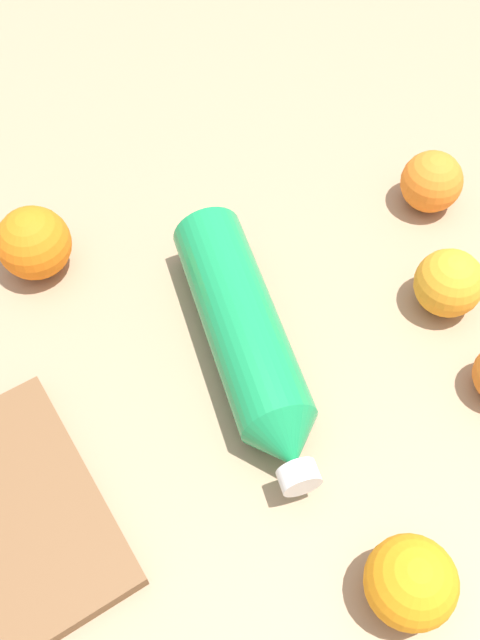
{
  "coord_description": "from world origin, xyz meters",
  "views": [
    {
      "loc": [
        0.36,
        -0.09,
        0.65
      ],
      "look_at": [
        -0.03,
        -0.01,
        0.04
      ],
      "focal_mm": 40.69,
      "sensor_mm": 36.0,
      "label": 1
    }
  ],
  "objects_px": {
    "water_bottle": "(247,339)",
    "orange_4": "(449,283)",
    "orange_0": "(34,243)",
    "cutting_board": "(4,521)",
    "orange_1": "(411,582)",
    "orange_3": "(432,182)"
  },
  "relations": [
    {
      "from": "cutting_board",
      "to": "orange_4",
      "type": "bearing_deg",
      "value": 87.17
    },
    {
      "from": "water_bottle",
      "to": "cutting_board",
      "type": "height_order",
      "value": "water_bottle"
    },
    {
      "from": "orange_3",
      "to": "orange_4",
      "type": "distance_m",
      "value": 0.15
    },
    {
      "from": "orange_0",
      "to": "orange_3",
      "type": "xyz_separation_m",
      "value": [
        -0.0,
        0.46,
        -0.0
      ]
    },
    {
      "from": "orange_1",
      "to": "orange_4",
      "type": "distance_m",
      "value": 0.31
    },
    {
      "from": "orange_0",
      "to": "cutting_board",
      "type": "distance_m",
      "value": 0.3
    },
    {
      "from": "orange_1",
      "to": "orange_3",
      "type": "bearing_deg",
      "value": 157.94
    },
    {
      "from": "orange_1",
      "to": "orange_4",
      "type": "bearing_deg",
      "value": 153.68
    },
    {
      "from": "orange_3",
      "to": "cutting_board",
      "type": "relative_size",
      "value": 0.31
    },
    {
      "from": "orange_1",
      "to": "cutting_board",
      "type": "relative_size",
      "value": 0.34
    },
    {
      "from": "water_bottle",
      "to": "cutting_board",
      "type": "distance_m",
      "value": 0.28
    },
    {
      "from": "water_bottle",
      "to": "orange_4",
      "type": "xyz_separation_m",
      "value": [
        -0.03,
        0.22,
        -0.0
      ]
    },
    {
      "from": "orange_3",
      "to": "cutting_board",
      "type": "bearing_deg",
      "value": -59.8
    },
    {
      "from": "orange_3",
      "to": "cutting_board",
      "type": "xyz_separation_m",
      "value": [
        0.29,
        -0.5,
        -0.03
      ]
    },
    {
      "from": "water_bottle",
      "to": "orange_4",
      "type": "height_order",
      "value": "water_bottle"
    },
    {
      "from": "orange_4",
      "to": "cutting_board",
      "type": "xyz_separation_m",
      "value": [
        0.15,
        -0.47,
        -0.03
      ]
    },
    {
      "from": "water_bottle",
      "to": "orange_3",
      "type": "xyz_separation_m",
      "value": [
        -0.17,
        0.25,
        -0.0
      ]
    },
    {
      "from": "water_bottle",
      "to": "orange_0",
      "type": "distance_m",
      "value": 0.26
    },
    {
      "from": "water_bottle",
      "to": "orange_1",
      "type": "distance_m",
      "value": 0.27
    },
    {
      "from": "orange_0",
      "to": "cutting_board",
      "type": "height_order",
      "value": "orange_0"
    },
    {
      "from": "orange_0",
      "to": "orange_4",
      "type": "xyz_separation_m",
      "value": [
        0.14,
        0.42,
        -0.0
      ]
    },
    {
      "from": "orange_0",
      "to": "cutting_board",
      "type": "xyz_separation_m",
      "value": [
        0.29,
        -0.05,
        -0.03
      ]
    }
  ]
}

